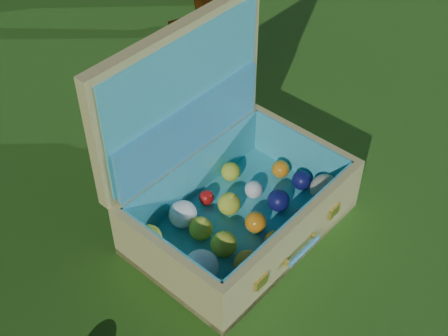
% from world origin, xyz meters
% --- Properties ---
extents(ground, '(60.00, 60.00, 0.00)m').
position_xyz_m(ground, '(0.00, 0.00, 0.00)').
color(ground, '#215114').
rests_on(ground, ground).
extents(suitcase, '(0.64, 0.52, 0.55)m').
position_xyz_m(suitcase, '(-0.09, 0.09, 0.16)').
color(suitcase, tan).
rests_on(suitcase, ground).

